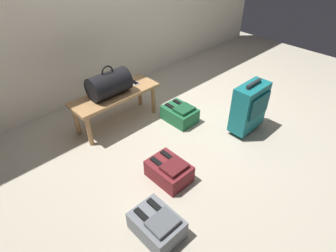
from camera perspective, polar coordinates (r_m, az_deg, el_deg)
The scene contains 8 objects.
ground_plane at distance 3.10m, azimuth 6.80°, elevation -1.78°, with size 6.60×6.60×0.00m, color #B2A893.
bench at distance 3.14m, azimuth -10.76°, elevation 5.73°, with size 1.00×0.36×0.40m.
duffel_bag_black at distance 3.02m, azimuth -12.03°, elevation 8.46°, with size 0.44×0.26×0.34m.
cell_phone at distance 3.28m, azimuth -7.03°, elevation 8.91°, with size 0.07×0.14×0.01m.
suitcase_upright_teal at distance 3.09m, azimuth 16.41°, elevation 3.80°, with size 0.42×0.23×0.61m.
backpack_green at distance 3.25m, azimuth 2.46°, elevation 2.53°, with size 0.28×0.38×0.21m.
backpack_grey at distance 2.19m, azimuth -2.28°, elevation -19.65°, with size 0.28×0.38×0.21m.
backpack_maroon at distance 2.54m, azimuth 0.24°, elevation -9.17°, with size 0.28×0.38×0.21m.
Camera 1 is at (-1.93, -1.48, 1.92)m, focal length 29.63 mm.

